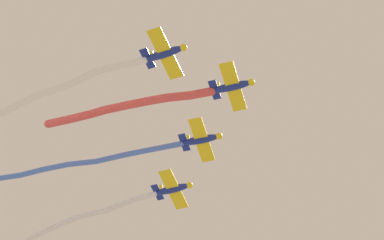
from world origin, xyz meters
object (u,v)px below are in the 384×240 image
airplane_left_wing (201,140)px  airplane_slot (173,189)px  airplane_lead (233,86)px  airplane_right_wing (165,53)px

airplane_left_wing → airplane_slot: size_ratio=1.03×
airplane_lead → airplane_right_wing: 8.25m
airplane_lead → airplane_right_wing: bearing=-134.7°
airplane_left_wing → airplane_slot: 8.23m
airplane_lead → airplane_slot: size_ratio=1.02×
airplane_lead → airplane_right_wing: (-8.04, -1.82, 0.30)m
airplane_left_wing → airplane_slot: (-0.96, 8.17, -0.30)m
airplane_left_wing → airplane_right_wing: airplane_right_wing is taller
airplane_right_wing → airplane_slot: 19.18m
airplane_lead → airplane_slot: bearing=129.2°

